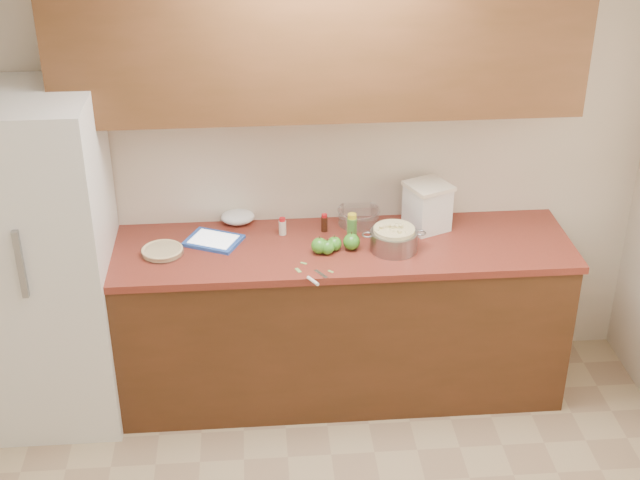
{
  "coord_description": "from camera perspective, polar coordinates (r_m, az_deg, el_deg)",
  "views": [
    {
      "loc": [
        -0.35,
        -2.61,
        3.15
      ],
      "look_at": [
        -0.02,
        1.43,
        0.98
      ],
      "focal_mm": 50.0,
      "sensor_mm": 36.0,
      "label": 1
    }
  ],
  "objects": [
    {
      "name": "cinnamon_shaker",
      "position": [
        4.76,
        -2.42,
        0.87
      ],
      "size": [
        0.04,
        0.04,
        0.1
      ],
      "rotation": [
        0.0,
        0.0,
        -0.06
      ],
      "color": "beige",
      "rests_on": "counter_run"
    },
    {
      "name": "apple_left",
      "position": [
        4.58,
        -0.04,
        -0.37
      ],
      "size": [
        0.09,
        0.09,
        0.1
      ],
      "color": "#3B8F24",
      "rests_on": "counter_run"
    },
    {
      "name": "apple_extra",
      "position": [
        4.62,
        2.03,
        -0.11
      ],
      "size": [
        0.09,
        0.09,
        0.1
      ],
      "color": "#3B8F24",
      "rests_on": "counter_run"
    },
    {
      "name": "paper_towel",
      "position": [
        4.9,
        -5.28,
        1.48
      ],
      "size": [
        0.19,
        0.15,
        0.08
      ],
      "primitive_type": "ellipsoid",
      "rotation": [
        0.0,
        0.0,
        -0.01
      ],
      "color": "white",
      "rests_on": "counter_run"
    },
    {
      "name": "peel_b",
      "position": [
        4.5,
        -1.05,
        -1.5
      ],
      "size": [
        0.03,
        0.03,
        0.0
      ],
      "primitive_type": "cube",
      "rotation": [
        0.0,
        0.0,
        2.61
      ],
      "color": "#84B95A",
      "rests_on": "counter_run"
    },
    {
      "name": "paring_knife",
      "position": [
        4.35,
        -0.38,
        -2.57
      ],
      "size": [
        0.11,
        0.16,
        0.02
      ],
      "rotation": [
        0.0,
        0.0,
        0.54
      ],
      "color": "gray",
      "rests_on": "counter_run"
    },
    {
      "name": "counter_run",
      "position": [
        4.91,
        0.13,
        -5.06
      ],
      "size": [
        2.64,
        0.68,
        0.92
      ],
      "color": "#4C2815",
      "rests_on": "ground"
    },
    {
      "name": "tablet",
      "position": [
        4.73,
        -6.83,
        -0.03
      ],
      "size": [
        0.34,
        0.31,
        0.02
      ],
      "rotation": [
        0.0,
        0.0,
        -0.44
      ],
      "color": "#264FB6",
      "rests_on": "counter_run"
    },
    {
      "name": "apple_front",
      "position": [
        4.57,
        0.46,
        -0.47
      ],
      "size": [
        0.08,
        0.08,
        0.09
      ],
      "color": "#3B8F24",
      "rests_on": "counter_run"
    },
    {
      "name": "fridge",
      "position": [
        4.76,
        -17.36,
        -1.42
      ],
      "size": [
        0.7,
        0.7,
        1.8
      ],
      "primitive_type": "cube",
      "color": "silver",
      "rests_on": "ground"
    },
    {
      "name": "mixing_bowl",
      "position": [
        4.88,
        2.49,
        1.58
      ],
      "size": [
        0.24,
        0.24,
        0.09
      ],
      "rotation": [
        0.0,
        0.0,
        -0.27
      ],
      "color": "silver",
      "rests_on": "counter_run"
    },
    {
      "name": "colander",
      "position": [
        4.62,
        4.74,
        0.05
      ],
      "size": [
        0.34,
        0.25,
        0.12
      ],
      "rotation": [
        0.0,
        0.0,
        0.27
      ],
      "color": "gray",
      "rests_on": "counter_run"
    },
    {
      "name": "apple_center",
      "position": [
        4.61,
        0.93,
        -0.24
      ],
      "size": [
        0.08,
        0.08,
        0.09
      ],
      "color": "#3B8F24",
      "rests_on": "counter_run"
    },
    {
      "name": "peel_c",
      "position": [
        4.44,
        -1.41,
        -1.95
      ],
      "size": [
        0.03,
        0.05,
        0.0
      ],
      "primitive_type": "cube",
      "rotation": [
        0.0,
        0.0,
        1.96
      ],
      "color": "#84B95A",
      "rests_on": "counter_run"
    },
    {
      "name": "room_shell",
      "position": [
        3.22,
        2.35,
        -6.93
      ],
      "size": [
        3.6,
        3.6,
        3.6
      ],
      "color": "tan",
      "rests_on": "ground"
    },
    {
      "name": "peel_a",
      "position": [
        4.43,
        0.69,
        -2.03
      ],
      "size": [
        0.03,
        0.03,
        0.0
      ],
      "primitive_type": "cube",
      "rotation": [
        0.0,
        0.0,
        -0.8
      ],
      "color": "#84B95A",
      "rests_on": "counter_run"
    },
    {
      "name": "pie",
      "position": [
        4.65,
        -10.06,
        -0.71
      ],
      "size": [
        0.22,
        0.22,
        0.04
      ],
      "rotation": [
        0.0,
        0.0,
        0.25
      ],
      "color": "silver",
      "rests_on": "counter_run"
    },
    {
      "name": "vanilla_bottle",
      "position": [
        4.79,
        0.28,
        1.1
      ],
      "size": [
        0.04,
        0.04,
        0.1
      ],
      "rotation": [
        0.0,
        0.0,
        0.12
      ],
      "color": "black",
      "rests_on": "counter_run"
    },
    {
      "name": "lemon_bottle",
      "position": [
        4.71,
        2.06,
        0.85
      ],
      "size": [
        0.05,
        0.05,
        0.14
      ],
      "rotation": [
        0.0,
        0.0,
        -0.32
      ],
      "color": "#4C8C38",
      "rests_on": "counter_run"
    },
    {
      "name": "upper_cabinets",
      "position": [
        4.42,
        -0.02,
        12.43
      ],
      "size": [
        2.6,
        0.34,
        0.7
      ],
      "primitive_type": "cube",
      "color": "brown",
      "rests_on": "room_shell"
    },
    {
      "name": "flour_canister",
      "position": [
        4.82,
        6.89,
        2.18
      ],
      "size": [
        0.28,
        0.28,
        0.26
      ],
      "rotation": [
        0.0,
        0.0,
        0.41
      ],
      "color": "white",
      "rests_on": "counter_run"
    }
  ]
}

